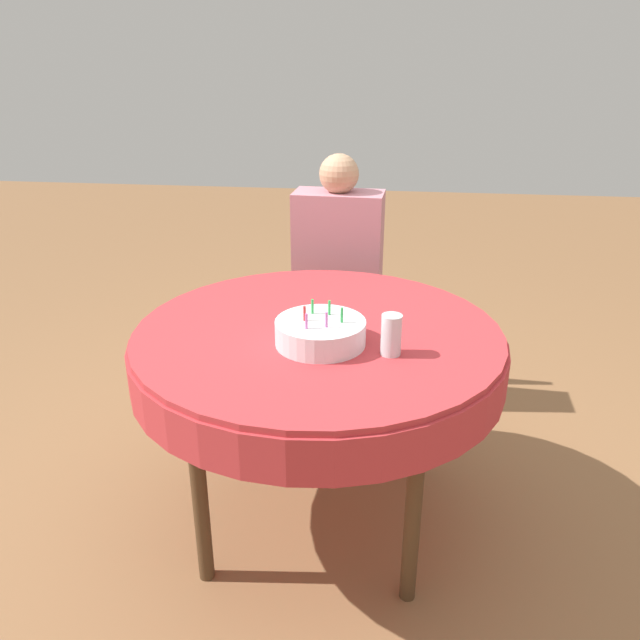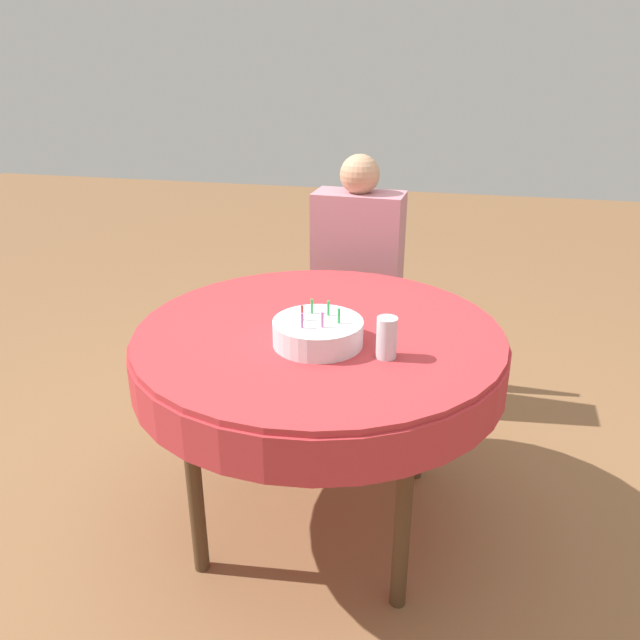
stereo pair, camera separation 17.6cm
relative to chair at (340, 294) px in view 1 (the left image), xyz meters
name	(u,v)px [view 1 (the left image)]	position (x,y,z in m)	size (l,w,h in m)	color
ground_plane	(318,517)	(0.02, -0.97, -0.52)	(12.00, 12.00, 0.00)	#8C603D
dining_table	(318,354)	(0.02, -0.97, 0.15)	(1.21, 1.21, 0.77)	#BC3338
chair	(340,294)	(0.00, 0.00, 0.00)	(0.42, 0.42, 0.97)	#A37A4C
person	(337,262)	(-0.01, -0.10, 0.19)	(0.40, 0.31, 1.19)	tan
birthday_cake	(320,332)	(0.04, -1.08, 0.28)	(0.28, 0.28, 0.12)	white
drinking_glass	(391,335)	(0.25, -1.12, 0.31)	(0.06, 0.06, 0.12)	silver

